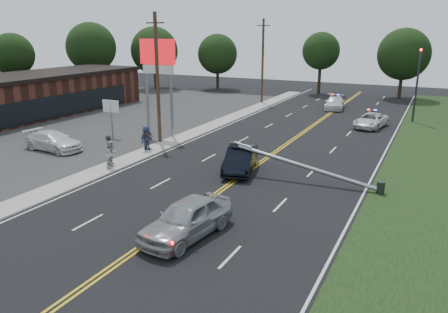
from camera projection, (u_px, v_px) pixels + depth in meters
The scene contains 26 objects.
ground at pixel (178, 221), 20.64m from camera, with size 120.00×120.00×0.00m, color black.
parking_lot at pixel (43, 134), 37.76m from camera, with size 25.00×60.00×0.01m, color #2D2D2D.
sidewalk at pixel (154, 149), 32.81m from camera, with size 1.80×70.00×0.12m, color #A49F94.
centerline_yellow at pixel (257, 165), 29.24m from camera, with size 0.36×80.00×0.00m, color gold.
pharmacy_building at pixel (15, 97), 44.00m from camera, with size 8.40×30.40×4.30m.
pylon_sign at pixel (158, 64), 35.49m from camera, with size 3.20×0.35×8.00m.
small_sign at pixel (111, 109), 36.28m from camera, with size 1.60×0.14×3.10m.
traffic_signal at pixel (418, 79), 41.75m from camera, with size 0.28×0.41×7.05m.
fallen_streetlight at pixel (311, 168), 25.48m from camera, with size 9.36×0.44×1.91m.
utility_pole_mid at pixel (157, 79), 33.47m from camera, with size 1.60×0.28×10.00m.
utility_pole_far at pixel (263, 61), 52.40m from camera, with size 1.60×0.28×10.00m.
tree_2 at pixel (13, 55), 52.38m from camera, with size 5.08×5.08×8.40m.
tree_3 at pixel (91, 47), 61.41m from camera, with size 6.92×6.92×9.80m.
tree_4 at pixel (154, 51), 65.71m from camera, with size 7.07×7.07×9.23m.
tree_5 at pixel (218, 54), 65.24m from camera, with size 5.89×5.89×8.19m.
tree_6 at pixel (321, 51), 60.11m from camera, with size 5.12×5.12×8.48m.
tree_7 at pixel (404, 54), 55.94m from camera, with size 6.60×6.60×9.01m.
crashed_sedan at pixel (241, 159), 27.73m from camera, with size 1.67×4.78×1.57m, color black.
waiting_sedan at pixel (187, 218), 18.88m from camera, with size 1.98×4.93×1.68m, color #999CA0.
parked_car at pixel (53, 141), 32.60m from camera, with size 1.99×4.89×1.42m, color white.
emergency_a at pixel (371, 121), 40.28m from camera, with size 2.14×4.64×1.29m, color silver.
emergency_b at pixel (335, 103), 49.73m from camera, with size 1.99×4.89×1.42m, color silver.
bystander_a at pixel (110, 150), 28.67m from camera, with size 0.72×0.47×1.97m, color #232229.
bystander_b at pixel (111, 154), 28.07m from camera, with size 0.86×0.67×1.76m, color #ACACB1.
bystander_c at pixel (146, 138), 32.22m from camera, with size 1.15×0.66×1.78m, color #1A2241.
bystander_d at pixel (147, 138), 32.29m from camera, with size 1.04×0.43×1.78m, color #63524F.
Camera 1 is at (10.38, -16.03, 8.69)m, focal length 35.00 mm.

